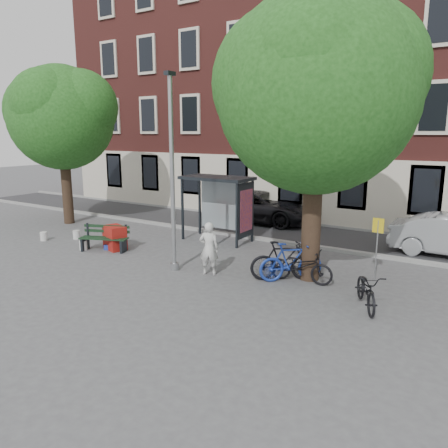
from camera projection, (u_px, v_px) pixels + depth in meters
The scene contains 22 objects.
ground at pixel (175, 270), 14.08m from camera, with size 90.00×90.00×0.00m, color #4C4C4F.
road at pixel (272, 230), 19.84m from camera, with size 40.00×4.00×0.01m, color #28282B.
curb_near at pixel (250, 237), 18.19m from camera, with size 40.00×0.25×0.12m, color gray.
curb_far at pixel (290, 221), 21.48m from camera, with size 40.00×0.25×0.12m, color gray.
building_row at pixel (325, 82), 23.34m from camera, with size 30.00×8.00×14.00m, color maroon.
lamppost at pixel (172, 184), 13.50m from camera, with size 0.28×0.35×6.11m.
tree_right at pixel (316, 85), 11.94m from camera, with size 5.76×5.60×8.20m.
tree_left at pixel (59, 113), 20.12m from camera, with size 5.18×4.86×7.40m.
bus_shelter at pixel (227, 194), 17.39m from camera, with size 2.85×1.45×2.62m.
painter at pixel (209, 249), 13.46m from camera, with size 0.61×0.40×1.67m, color silver.
bench at pixel (105, 239), 16.30m from camera, with size 1.89×1.20×0.93m.
bike_a at pixel (301, 266), 12.83m from camera, with size 0.67×1.91×1.00m, color black.
bike_b at pixel (291, 262), 12.94m from camera, with size 0.55×1.96×1.18m, color #1C379C.
bike_c at pixel (367, 290), 10.96m from camera, with size 0.64×1.83×0.96m, color black.
bike_d at pixel (284, 261), 13.00m from camera, with size 0.57×2.00×1.20m, color black.
car_dark at pixel (261, 207), 21.42m from camera, with size 2.51×5.45×1.51m, color black.
red_stand at pixel (115, 238), 16.47m from camera, with size 0.90×0.60×0.90m, color maroon.
blue_crate at pixel (113, 247), 16.51m from camera, with size 0.55×0.40×0.20m, color #203596.
bucket_a at pixel (76, 235), 18.11m from camera, with size 0.28×0.28×0.36m, color silver.
bucket_b at pixel (83, 245), 16.39m from camera, with size 0.28×0.28×0.36m, color white.
bucket_c at pixel (44, 236), 17.84m from camera, with size 0.28×0.28×0.36m, color silver.
notice_sign at pixel (377, 236), 12.78m from camera, with size 0.33×0.06×1.90m.
Camera 1 is at (8.62, -10.48, 4.36)m, focal length 35.00 mm.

